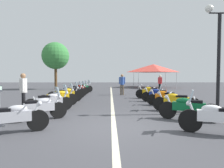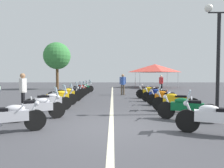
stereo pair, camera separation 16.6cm
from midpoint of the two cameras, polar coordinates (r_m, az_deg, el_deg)
The scene contains 24 objects.
ground_plane at distance 6.18m, azimuth -0.22°, elevation -12.73°, with size 80.00×80.00×0.00m, color #424247.
lane_centre_stripe at distance 12.77m, azimuth -0.41°, elevation -4.78°, with size 29.53×0.16×0.01m, color beige.
motorcycle_left_row_0 at distance 6.14m, azimuth -28.49°, elevation -8.82°, with size 1.03×1.92×0.99m.
motorcycle_left_row_1 at distance 7.50m, azimuth -21.24°, elevation -6.58°, with size 1.11×1.82×1.20m.
motorcycle_left_row_2 at distance 9.22m, azimuth -18.49°, elevation -4.86°, with size 1.21×1.94×1.20m.
motorcycle_left_row_3 at distance 10.70m, azimuth -16.00°, elevation -3.81°, with size 1.17×1.93×1.21m.
motorcycle_left_row_4 at distance 12.22m, azimuth -14.04°, elevation -2.95°, with size 1.08×2.02×1.23m.
motorcycle_left_row_5 at distance 13.86m, azimuth -12.63°, elevation -2.32°, with size 1.12×2.04×1.22m.
motorcycle_left_row_6 at distance 15.53m, azimuth -11.29°, elevation -1.84°, with size 1.15×1.96×1.19m.
motorcycle_left_row_7 at distance 17.04m, azimuth -10.12°, elevation -1.45°, with size 0.99×1.89×1.20m.
motorcycle_left_row_8 at distance 18.63m, azimuth -8.96°, elevation -1.07°, with size 1.16×1.88×1.22m.
motorcycle_right_row_0 at distance 6.04m, azimuth 28.21°, elevation -8.79°, with size 1.00×2.01×1.22m.
motorcycle_right_row_1 at distance 7.48m, azimuth 21.09°, elevation -6.61°, with size 1.06×1.98×1.00m.
motorcycle_right_row_2 at distance 9.19m, azimuth 17.91°, elevation -4.85°, with size 0.93×2.04×1.21m.
motorcycle_right_row_3 at distance 10.73m, azimuth 15.07°, elevation -3.88°, with size 0.98×1.92×0.98m.
motorcycle_right_row_4 at distance 12.20m, azimuth 13.22°, elevation -3.10°, with size 0.94×2.07×0.98m.
motorcycle_right_row_5 at distance 13.83m, azimuth 10.97°, elevation -2.37°, with size 0.91×2.06×1.00m.
street_lamp_twin_globe at distance 9.34m, azimuth 28.82°, elevation 11.62°, with size 0.32×1.22×4.57m.
traffic_cone_0 at distance 15.13m, azimuth 15.54°, elevation -2.64°, with size 0.36×0.36×0.61m.
bystander_0 at distance 18.96m, azimuth 13.85°, elevation 0.54°, with size 0.47×0.32×1.70m.
bystander_1 at distance 9.57m, azimuth -25.33°, elevation -1.36°, with size 0.51×0.32×1.73m.
bystander_2 at distance 16.01m, azimuth 2.72°, elevation 0.36°, with size 0.32×0.53×1.74m.
roadside_tree_0 at distance 23.88m, azimuth -16.65°, elevation 8.00°, with size 3.18×3.18×5.57m.
event_tent at distance 27.05m, azimuth 12.00°, elevation 4.62°, with size 5.32×5.32×3.20m.
Camera 1 is at (-5.96, 0.12, 1.62)m, focal length 30.73 mm.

